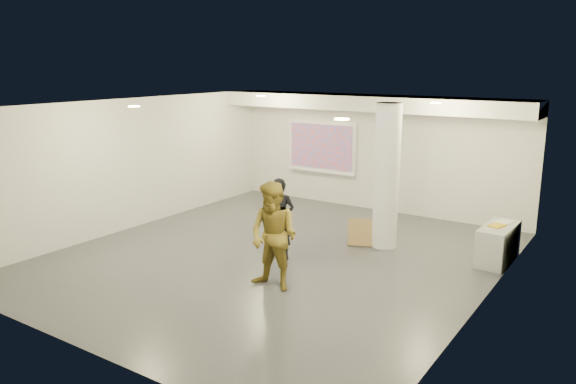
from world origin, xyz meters
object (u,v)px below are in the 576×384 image
Objects in this scene: column at (387,176)px; woman at (279,219)px; man at (274,236)px; credenza at (498,244)px; projection_screen at (321,147)px.

column reaches higher than woman.
man is at bearing -101.40° from column.
woman is 0.87× the size of man.
column is at bearing -169.21° from credenza.
woman is (-1.39, -1.86, -0.70)m from column.
projection_screen is 6.32m from man.
credenza is 0.78× the size of woman.
column is 1.87× the size of woman.
projection_screen reaches higher than credenza.
column is 2.43m from woman.
woman is at bearing -126.80° from column.
man is (-0.63, -3.14, -0.57)m from column.
man is (2.47, -5.79, -0.60)m from projection_screen.
column is at bearing 31.86° from woman.
credenza is 4.25m from woman.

